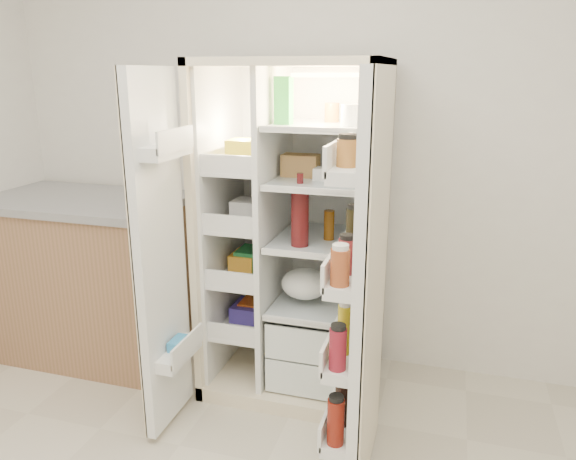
% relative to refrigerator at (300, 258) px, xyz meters
% --- Properties ---
extents(wall_back, '(4.00, 0.02, 2.70)m').
position_rel_refrigerator_xyz_m(wall_back, '(0.06, 0.35, 0.60)').
color(wall_back, white).
rests_on(wall_back, floor).
extents(refrigerator, '(0.92, 0.70, 1.80)m').
position_rel_refrigerator_xyz_m(refrigerator, '(0.00, 0.00, 0.00)').
color(refrigerator, beige).
rests_on(refrigerator, floor).
extents(freezer_door, '(0.15, 0.40, 1.72)m').
position_rel_refrigerator_xyz_m(freezer_door, '(-0.51, -0.60, 0.15)').
color(freezer_door, white).
rests_on(freezer_door, floor).
extents(fridge_door, '(0.17, 0.58, 1.72)m').
position_rel_refrigerator_xyz_m(fridge_door, '(0.47, -0.69, 0.12)').
color(fridge_door, white).
rests_on(fridge_door, floor).
extents(kitchen_counter, '(1.39, 0.74, 1.01)m').
position_rel_refrigerator_xyz_m(kitchen_counter, '(-1.44, -0.05, -0.24)').
color(kitchen_counter, '#95694A').
rests_on(kitchen_counter, floor).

